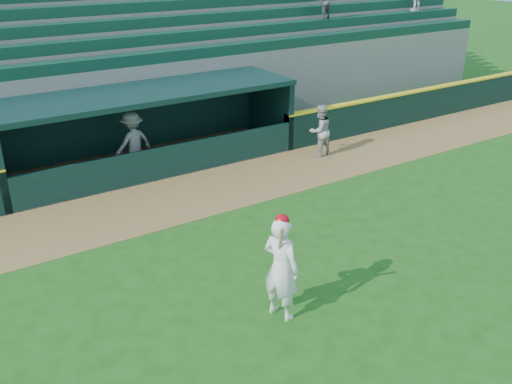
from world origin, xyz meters
The scene contains 9 objects.
ground centered at (0.00, 0.00, 0.00)m, with size 120.00×120.00×0.00m, color #1A4E13.
warning_track centered at (0.00, 4.90, 0.01)m, with size 40.00×3.00×0.01m, color olive.
field_wall_right centered at (12.25, 6.55, 0.60)m, with size 15.50×0.30×1.20m, color black.
wall_stripe_right centered at (12.25, 6.55, 1.23)m, with size 15.50×0.32×0.06m, color yellow.
dugout_player_front centered at (5.10, 5.49, 0.87)m, with size 0.85×0.66×1.74m, color #A3A39E.
dugout_player_inside centered at (-0.63, 7.50, 0.96)m, with size 1.24×0.71×1.92m, color gray.
dugout centered at (0.00, 8.00, 1.36)m, with size 9.40×2.80×2.46m.
stands centered at (0.00, 12.57, 2.39)m, with size 34.50×6.25×7.59m.
batter_at_plate centered at (-1.23, -1.10, 1.07)m, with size 0.71×0.89×2.16m.
Camera 1 is at (-6.61, -8.43, 6.54)m, focal length 40.00 mm.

